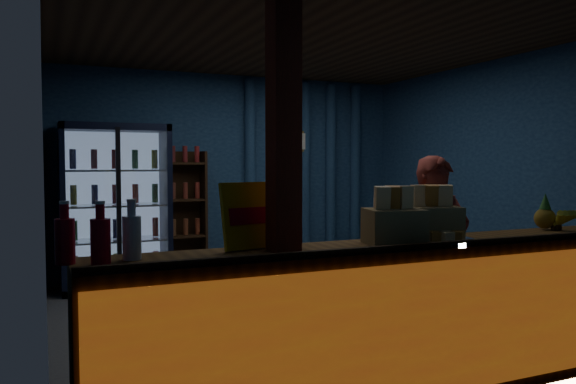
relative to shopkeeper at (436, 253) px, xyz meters
name	(u,v)px	position (x,y,z in m)	size (l,w,h in m)	color
ground	(306,314)	(-0.47, 1.35, -0.76)	(4.60, 4.60, 0.00)	#515154
room_walls	(306,151)	(-0.47, 1.35, 0.81)	(4.60, 4.60, 4.60)	navy
counter	(432,314)	(-0.47, -0.56, -0.28)	(4.40, 0.57, 0.99)	brown
support_post	(284,191)	(-1.52, -0.55, 0.54)	(0.16, 0.16, 2.60)	#9C2916
beverage_cooler	(115,208)	(-2.02, 3.27, 0.18)	(1.20, 0.62, 1.90)	black
bottle_shelf	(185,216)	(-1.17, 3.41, 0.04)	(0.50, 0.28, 1.60)	#322110
curtain_folds	(305,174)	(0.53, 3.49, 0.54)	(1.74, 0.14, 2.50)	navy
framed_picture	(296,141)	(0.38, 3.45, 0.99)	(0.36, 0.04, 0.28)	#C08C30
shopkeeper	(436,253)	(0.00, 0.00, 0.00)	(0.55, 0.36, 1.51)	maroon
green_chair	(396,254)	(1.43, 2.60, -0.49)	(0.57, 0.59, 0.54)	#59B274
side_table	(271,263)	(-0.27, 2.77, -0.52)	(0.63, 0.56, 0.57)	#322110
yellow_sign	(259,215)	(-1.60, -0.36, 0.39)	(0.50, 0.20, 0.39)	gold
soda_bottles	(100,237)	(-2.52, -0.50, 0.32)	(0.43, 0.18, 0.32)	#AC0B1D
snack_box_left	(394,224)	(-0.78, -0.57, 0.32)	(0.40, 0.36, 0.36)	olive
snack_box_centre	(432,220)	(-0.43, -0.49, 0.32)	(0.41, 0.37, 0.36)	olive
pastry_tray	(437,238)	(-0.49, -0.61, 0.22)	(0.49, 0.49, 0.08)	silver
pineapple	(545,215)	(0.71, -0.38, 0.31)	(0.16, 0.16, 0.27)	#9A661C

